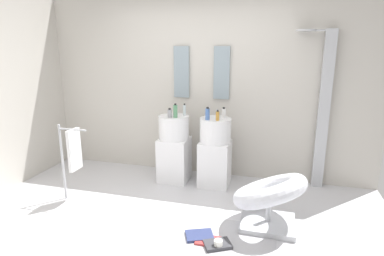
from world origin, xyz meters
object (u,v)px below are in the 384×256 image
Objects in this scene: shower_column at (323,108)px; soap_bottle_green at (175,111)px; magazine_charcoal at (218,244)px; magazine_red at (209,241)px; coffee_mug at (218,244)px; magazine_navy at (199,235)px; soap_bottle_clear at (184,110)px; pedestal_sink_right at (215,152)px; soap_bottle_white at (224,113)px; soap_bottle_amber at (218,116)px; towel_rack at (72,151)px; soap_bottle_grey at (170,113)px; pedestal_sink_left at (174,148)px; soap_bottle_blue at (208,114)px; lounge_chair at (269,195)px.

shower_column is 10.97× the size of soap_bottle_green.
magazine_charcoal reaches higher than magazine_red.
coffee_mug is at bearing -119.77° from shower_column.
magazine_navy is at bearing -62.13° from soap_bottle_green.
soap_bottle_clear is at bearing -171.66° from shower_column.
pedestal_sink_right reaches higher than magazine_charcoal.
soap_bottle_white is 0.89× the size of soap_bottle_clear.
magazine_charcoal is 1.63m from soap_bottle_amber.
soap_bottle_amber is at bearing 26.43° from towel_rack.
towel_rack is 1.29m from soap_bottle_grey.
pedestal_sink_left is 0.86m from soap_bottle_white.
magazine_navy is (-0.20, 0.11, -0.00)m from magazine_charcoal.
soap_bottle_clear is at bearing 155.73° from soap_bottle_blue.
magazine_navy is at bearing 123.54° from magazine_charcoal.
coffee_mug is (0.11, -0.08, 0.03)m from magazine_red.
shower_column is at bearing 29.60° from magazine_navy.
pedestal_sink_right is at bearing 112.40° from soap_bottle_amber.
soap_bottle_clear is at bearing 88.98° from magazine_navy.
coffee_mug is (0.22, -0.14, 0.03)m from magazine_navy.
towel_rack is 1.93m from soap_bottle_white.
shower_column is (1.91, 0.32, 0.61)m from pedestal_sink_left.
magazine_red is (0.80, -1.35, -0.45)m from pedestal_sink_left.
soap_bottle_white is at bearing 67.23° from magazine_navy.
magazine_red is 0.14m from coffee_mug.
coffee_mug is (0.91, -1.43, -0.42)m from pedestal_sink_left.
soap_bottle_blue is (-0.20, 1.19, 0.98)m from magazine_navy.
soap_bottle_amber is (-0.71, 0.77, 0.64)m from lounge_chair.
soap_bottle_amber is (1.59, 0.79, 0.36)m from towel_rack.
shower_column is 1.79m from soap_bottle_clear.
soap_bottle_blue is (-1.42, -0.42, -0.08)m from shower_column.
magazine_navy is at bearing -84.95° from pedestal_sink_right.
shower_column is at bearing 13.26° from soap_bottle_white.
soap_bottle_blue reaches higher than coffee_mug.
shower_column reaches higher than magazine_navy.
soap_bottle_green is at bearing 122.40° from coffee_mug.
soap_bottle_green is (-0.84, 1.31, 0.99)m from magazine_charcoal.
soap_bottle_grey is at bearing -99.68° from pedestal_sink_left.
pedestal_sink_left is at bearing 146.26° from lounge_chair.
shower_column is at bearing 64.48° from lounge_chair.
magazine_navy is at bearing -86.73° from soap_bottle_amber.
pedestal_sink_left reaches higher than lounge_chair.
soap_bottle_green is (-0.44, 0.01, 0.01)m from soap_bottle_blue.
lounge_chair is at bearing -54.57° from soap_bottle_white.
soap_bottle_amber is (0.57, -0.03, -0.03)m from soap_bottle_green.
magazine_charcoal is at bearing -81.38° from soap_bottle_white.
soap_bottle_white reaches higher than lounge_chair.
pedestal_sink_left is at bearing 168.46° from soap_bottle_blue.
soap_bottle_green is at bearing -167.60° from shower_column.
lounge_chair is 3.97× the size of magazine_navy.
lounge_chair is at bearing 51.96° from coffee_mug.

